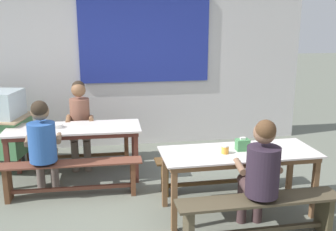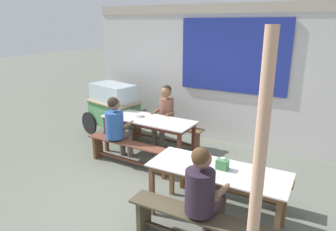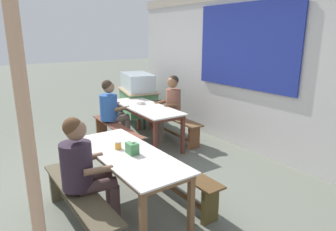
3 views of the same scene
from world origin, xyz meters
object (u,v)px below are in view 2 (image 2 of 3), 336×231
Objects in this scene: bench_near_front at (197,225)px; soup_bowl at (139,115)px; wooden_support_post at (257,190)px; bench_far_back at (165,130)px; tissue_box at (222,164)px; person_center_facing at (165,112)px; person_near_front at (203,190)px; food_cart at (113,106)px; dining_table_near at (217,174)px; bench_far_front at (130,151)px; condiment_jar at (203,164)px; dining_table_far at (148,122)px; bench_near_back at (230,179)px; person_left_back_turned at (117,124)px.

bench_near_front is 10.14× the size of soup_bowl.
bench_far_back is at bearing 130.28° from wooden_support_post.
tissue_box is 1.44m from wooden_support_post.
bench_near_front is at bearing -53.24° from person_center_facing.
person_near_front reaches higher than soup_bowl.
tissue_box is (0.02, 0.57, 0.08)m from person_near_front.
food_cart is 10.69× the size of tissue_box.
dining_table_near is 0.15m from tissue_box.
food_cart reaches higher than bench_far_front.
bench_near_front is at bearing -71.71° from condiment_jar.
bench_near_front is 1.30× the size of person_center_facing.
tissue_box is 2.58m from soup_bowl.
bench_near_front is 4.13m from food_cart.
dining_table_far is 1.42× the size of person_center_facing.
bench_far_back is 1.02× the size of bench_near_front.
dining_table_far reaches higher than bench_near_back.
food_cart is at bearing 158.39° from bench_near_back.
person_near_front reaches higher than dining_table_near.
condiment_jar is at bearing -32.44° from food_cart.
person_left_back_turned is 1.16m from person_center_facing.
person_left_back_turned is at bearing 160.40° from dining_table_near.
bench_near_back is 10.37× the size of soup_bowl.
bench_near_front is at bearing -89.25° from bench_near_back.
bench_near_back is 18.07× the size of condiment_jar.
person_near_front is (0.04, -1.17, 0.43)m from bench_near_back.
person_center_facing is 13.55× the size of condiment_jar.
bench_near_back is 1.33× the size of person_center_facing.
person_near_front is at bearing -32.99° from bench_far_front.
bench_far_back is 1.32× the size of person_center_facing.
wooden_support_post reaches higher than bench_near_front.
wooden_support_post is at bearing -40.75° from person_near_front.
bench_near_front is 1.34× the size of person_left_back_turned.
tissue_box is at bearing -44.24° from person_center_facing.
condiment_jar is at bearing -38.67° from dining_table_far.
person_center_facing reaches higher than bench_near_back.
condiment_jar is (2.09, -0.85, 0.06)m from person_left_back_turned.
person_near_front is at bearing -91.88° from tissue_box.
bench_far_front is at bearing 145.26° from bench_near_front.
bench_far_front is 1.25m from person_center_facing.
wooden_support_post is (2.67, -2.51, 0.59)m from dining_table_far.
dining_table_near is 2.77m from bench_far_back.
person_near_front reaches higher than bench_far_back.
dining_table_far is at bearing 134.49° from bench_near_front.
bench_far_front is 1.41× the size of person_left_back_turned.
person_near_front is 0.58m from tissue_box.
condiment_jar is at bearing 112.83° from person_near_front.
person_near_front is (1.95, -2.52, 0.42)m from bench_far_back.
dining_table_near is at bearing 122.47° from wooden_support_post.
dining_table_far is 1.42m from food_cart.
food_cart is 1.21m from soup_bowl.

